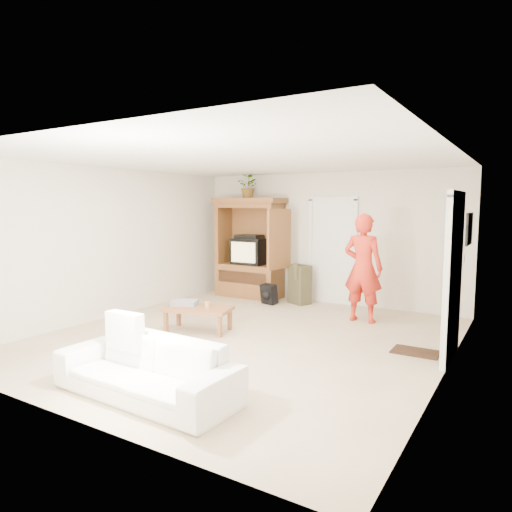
{
  "coord_description": "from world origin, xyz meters",
  "views": [
    {
      "loc": [
        3.54,
        -5.52,
        1.94
      ],
      "look_at": [
        -0.19,
        0.6,
        1.15
      ],
      "focal_mm": 32.0,
      "sensor_mm": 36.0,
      "label": 1
    }
  ],
  "objects": [
    {
      "name": "man",
      "position": [
        1.15,
        1.84,
        0.91
      ],
      "size": [
        0.68,
        0.46,
        1.82
      ],
      "primitive_type": "imported",
      "rotation": [
        0.0,
        0.0,
        3.1
      ],
      "color": "red",
      "rests_on": "floor"
    },
    {
      "name": "backpack_olive",
      "position": [
        -0.36,
        2.56,
        0.39
      ],
      "size": [
        0.49,
        0.44,
        0.77
      ],
      "primitive_type": null,
      "rotation": [
        0.0,
        0.0,
        -0.41
      ],
      "color": "#47442B",
      "rests_on": "floor"
    },
    {
      "name": "framed_picture",
      "position": [
        2.73,
        1.9,
        1.6
      ],
      "size": [
        0.03,
        0.6,
        0.48
      ],
      "primitive_type": "cube",
      "color": "black",
      "rests_on": "wall_right"
    },
    {
      "name": "door_back",
      "position": [
        0.15,
        2.97,
        1.02
      ],
      "size": [
        0.85,
        0.05,
        2.04
      ],
      "primitive_type": "cube",
      "color": "white",
      "rests_on": "floor"
    },
    {
      "name": "towel",
      "position": [
        -1.09,
        -0.07,
        0.42
      ],
      "size": [
        0.46,
        0.4,
        0.08
      ],
      "primitive_type": "cube",
      "rotation": [
        0.0,
        0.0,
        0.37
      ],
      "color": "#D84878",
      "rests_on": "coffee_table"
    },
    {
      "name": "floor",
      "position": [
        0.0,
        0.0,
        0.0
      ],
      "size": [
        6.0,
        6.0,
        0.0
      ],
      "primitive_type": "plane",
      "color": "tan",
      "rests_on": "ground"
    },
    {
      "name": "wall_front",
      "position": [
        0.0,
        -3.0,
        1.3
      ],
      "size": [
        5.5,
        0.0,
        5.5
      ],
      "primitive_type": "plane",
      "rotation": [
        -1.57,
        0.0,
        0.0
      ],
      "color": "silver",
      "rests_on": "floor"
    },
    {
      "name": "backpack_black",
      "position": [
        -0.86,
        2.2,
        0.19
      ],
      "size": [
        0.35,
        0.26,
        0.38
      ],
      "primitive_type": null,
      "rotation": [
        0.0,
        0.0,
        -0.27
      ],
      "color": "black",
      "rests_on": "floor"
    },
    {
      "name": "coffee_table",
      "position": [
        -0.83,
        -0.07,
        0.33
      ],
      "size": [
        1.12,
        0.79,
        0.38
      ],
      "rotation": [
        0.0,
        0.0,
        0.25
      ],
      "color": "brown",
      "rests_on": "floor"
    },
    {
      "name": "wall_right",
      "position": [
        2.75,
        0.0,
        1.3
      ],
      "size": [
        0.0,
        6.0,
        6.0
      ],
      "primitive_type": "plane",
      "rotation": [
        1.57,
        0.0,
        -1.57
      ],
      "color": "silver",
      "rests_on": "floor"
    },
    {
      "name": "doorway_right",
      "position": [
        2.73,
        0.6,
        1.02
      ],
      "size": [
        0.05,
        0.9,
        2.04
      ],
      "primitive_type": "cube",
      "color": "black",
      "rests_on": "floor"
    },
    {
      "name": "sofa",
      "position": [
        0.25,
        -2.28,
        0.29
      ],
      "size": [
        2.03,
        0.85,
        0.59
      ],
      "primitive_type": "imported",
      "rotation": [
        0.0,
        0.0,
        -0.03
      ],
      "color": "white",
      "rests_on": "floor"
    },
    {
      "name": "doormat",
      "position": [
        2.3,
        0.6,
        0.01
      ],
      "size": [
        0.6,
        0.4,
        0.02
      ],
      "primitive_type": "cube",
      "color": "#382316",
      "rests_on": "floor"
    },
    {
      "name": "wall_left",
      "position": [
        -2.75,
        0.0,
        1.3
      ],
      "size": [
        0.0,
        6.0,
        6.0
      ],
      "primitive_type": "plane",
      "rotation": [
        1.57,
        0.0,
        1.57
      ],
      "color": "silver",
      "rests_on": "floor"
    },
    {
      "name": "candle",
      "position": [
        -0.69,
        -0.03,
        0.43
      ],
      "size": [
        0.08,
        0.08,
        0.1
      ],
      "primitive_type": "cylinder",
      "color": "tan",
      "rests_on": "coffee_table"
    },
    {
      "name": "wall_back",
      "position": [
        0.0,
        3.0,
        1.3
      ],
      "size": [
        5.5,
        0.0,
        5.5
      ],
      "primitive_type": "plane",
      "rotation": [
        1.57,
        0.0,
        0.0
      ],
      "color": "silver",
      "rests_on": "floor"
    },
    {
      "name": "ceiling",
      "position": [
        0.0,
        0.0,
        2.6
      ],
      "size": [
        6.0,
        6.0,
        0.0
      ],
      "primitive_type": "plane",
      "rotation": [
        3.14,
        0.0,
        0.0
      ],
      "color": "white",
      "rests_on": "floor"
    },
    {
      "name": "armoire",
      "position": [
        -1.58,
        2.66,
        0.91
      ],
      "size": [
        1.82,
        1.14,
        2.1
      ],
      "color": "brown",
      "rests_on": "floor"
    },
    {
      "name": "plant",
      "position": [
        -1.6,
        2.63,
        2.34
      ],
      "size": [
        0.45,
        0.39,
        0.48
      ],
      "primitive_type": "imported",
      "rotation": [
        0.0,
        0.0,
        -0.04
      ],
      "color": "#4C7238",
      "rests_on": "armoire"
    }
  ]
}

